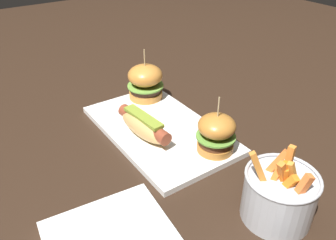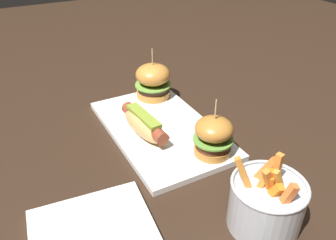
% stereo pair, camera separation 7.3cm
% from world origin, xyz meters
% --- Properties ---
extents(ground_plane, '(3.00, 3.00, 0.00)m').
position_xyz_m(ground_plane, '(0.00, 0.00, 0.00)').
color(ground_plane, black).
extents(platter_main, '(0.39, 0.23, 0.01)m').
position_xyz_m(platter_main, '(0.00, 0.00, 0.01)').
color(platter_main, white).
rests_on(platter_main, ground).
extents(hot_dog, '(0.17, 0.07, 0.05)m').
position_xyz_m(hot_dog, '(0.01, -0.05, 0.04)').
color(hot_dog, tan).
rests_on(hot_dog, platter_main).
extents(slider_left, '(0.10, 0.10, 0.14)m').
position_xyz_m(slider_left, '(-0.15, 0.05, 0.06)').
color(slider_left, '#C88034').
rests_on(slider_left, platter_main).
extents(slider_right, '(0.09, 0.09, 0.13)m').
position_xyz_m(slider_right, '(0.15, 0.05, 0.06)').
color(slider_right, '#B8742E').
rests_on(slider_right, platter_main).
extents(fries_bucket, '(0.13, 0.13, 0.14)m').
position_xyz_m(fries_bucket, '(0.34, 0.02, 0.05)').
color(fries_bucket, '#B7BABF').
rests_on(fries_bucket, ground).
extents(side_plate, '(0.22, 0.22, 0.01)m').
position_xyz_m(side_plate, '(0.24, -0.25, 0.01)').
color(side_plate, white).
rests_on(side_plate, ground).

